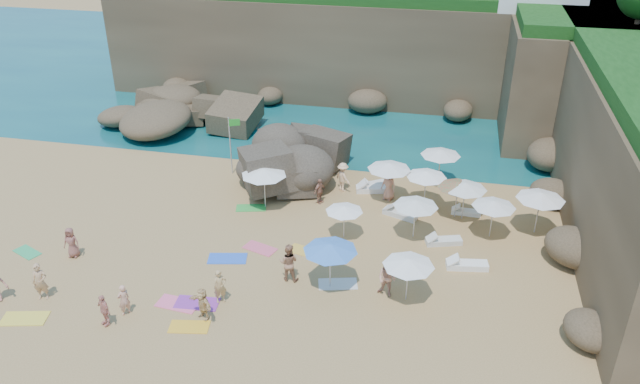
% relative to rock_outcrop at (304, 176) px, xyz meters
% --- Properties ---
extents(ground, '(120.00, 120.00, 0.00)m').
position_rel_rock_outcrop_xyz_m(ground, '(0.23, -8.48, 0.00)').
color(ground, tan).
rests_on(ground, ground).
extents(seawater, '(120.00, 120.00, 0.00)m').
position_rel_rock_outcrop_xyz_m(seawater, '(0.23, 21.52, 0.00)').
color(seawater, '#0C4751').
rests_on(seawater, ground).
extents(cliff_back, '(44.00, 8.00, 8.00)m').
position_rel_rock_outcrop_xyz_m(cliff_back, '(2.23, 16.52, 4.00)').
color(cliff_back, brown).
rests_on(cliff_back, ground).
extents(cliff_corner, '(10.00, 12.00, 8.00)m').
position_rel_rock_outcrop_xyz_m(cliff_corner, '(17.23, 11.52, 4.00)').
color(cliff_corner, brown).
rests_on(cliff_corner, ground).
extents(rock_promontory, '(12.00, 7.00, 2.00)m').
position_rel_rock_outcrop_xyz_m(rock_promontory, '(-10.77, 7.52, 0.00)').
color(rock_promontory, brown).
rests_on(rock_promontory, ground).
extents(marina_masts, '(3.10, 0.10, 6.00)m').
position_rel_rock_outcrop_xyz_m(marina_masts, '(-16.27, 21.52, 3.00)').
color(marina_masts, white).
rests_on(marina_masts, ground).
extents(rock_outcrop, '(7.25, 5.52, 2.85)m').
position_rel_rock_outcrop_xyz_m(rock_outcrop, '(0.00, 0.00, 0.00)').
color(rock_outcrop, brown).
rests_on(rock_outcrop, ground).
extents(flag_pole, '(0.72, 0.31, 3.80)m').
position_rel_rock_outcrop_xyz_m(flag_pole, '(-4.44, -0.49, 2.42)').
color(flag_pole, silver).
rests_on(flag_pole, ground).
extents(parasol_0, '(2.57, 2.57, 2.43)m').
position_rel_rock_outcrop_xyz_m(parasol_0, '(-1.25, -4.25, 2.23)').
color(parasol_0, silver).
rests_on(parasol_0, ground).
extents(parasol_1, '(2.42, 2.42, 2.29)m').
position_rel_rock_outcrop_xyz_m(parasol_1, '(8.31, 0.81, 2.10)').
color(parasol_1, silver).
rests_on(parasol_1, ground).
extents(parasol_2, '(2.52, 2.52, 2.38)m').
position_rel_rock_outcrop_xyz_m(parasol_2, '(5.51, -1.91, 2.18)').
color(parasol_2, silver).
rests_on(parasol_2, ground).
extents(parasol_3, '(2.27, 2.27, 2.15)m').
position_rel_rock_outcrop_xyz_m(parasol_3, '(11.28, -4.79, 1.97)').
color(parasol_3, silver).
rests_on(parasol_3, ground).
extents(parasol_4, '(2.53, 2.53, 2.40)m').
position_rel_rock_outcrop_xyz_m(parasol_4, '(13.65, -3.83, 2.20)').
color(parasol_4, silver).
rests_on(parasol_4, ground).
extents(parasol_5, '(1.97, 1.97, 1.87)m').
position_rel_rock_outcrop_xyz_m(parasol_5, '(3.73, -6.48, 1.71)').
color(parasol_5, silver).
rests_on(parasol_5, ground).
extents(parasol_6, '(2.30, 2.30, 2.18)m').
position_rel_rock_outcrop_xyz_m(parasol_6, '(9.42, -3.05, 2.00)').
color(parasol_6, silver).
rests_on(parasol_6, ground).
extents(parasol_7, '(2.32, 2.32, 2.20)m').
position_rel_rock_outcrop_xyz_m(parasol_7, '(7.64, -2.13, 2.01)').
color(parasol_7, silver).
rests_on(parasol_7, ground).
extents(parasol_8, '(2.35, 2.35, 2.22)m').
position_rel_rock_outcrop_xyz_m(parasol_8, '(9.81, -3.20, 2.04)').
color(parasol_8, silver).
rests_on(parasol_8, ground).
extents(parasol_9, '(2.35, 2.35, 2.22)m').
position_rel_rock_outcrop_xyz_m(parasol_9, '(7.33, -5.70, 2.04)').
color(parasol_9, silver).
rests_on(parasol_9, ground).
extents(parasol_10, '(2.53, 2.53, 2.39)m').
position_rel_rock_outcrop_xyz_m(parasol_10, '(3.89, -10.92, 2.19)').
color(parasol_10, silver).
rests_on(parasol_10, ground).
extents(parasol_11, '(2.33, 2.33, 2.20)m').
position_rel_rock_outcrop_xyz_m(parasol_11, '(7.45, -11.11, 2.02)').
color(parasol_11, silver).
rests_on(parasol_11, ground).
extents(lounger_0, '(2.14, 1.14, 0.32)m').
position_rel_rock_outcrop_xyz_m(lounger_0, '(4.55, -1.07, 0.16)').
color(lounger_0, white).
rests_on(lounger_0, ground).
extents(lounger_1, '(2.05, 1.30, 0.30)m').
position_rel_rock_outcrop_xyz_m(lounger_1, '(6.44, -3.70, 0.15)').
color(lounger_1, silver).
rests_on(lounger_1, ground).
extents(lounger_2, '(1.76, 1.46, 0.27)m').
position_rel_rock_outcrop_xyz_m(lounger_2, '(4.43, -0.48, 0.14)').
color(lounger_2, silver).
rests_on(lounger_2, ground).
extents(lounger_3, '(1.96, 1.15, 0.29)m').
position_rel_rock_outcrop_xyz_m(lounger_3, '(8.93, -6.03, 0.14)').
color(lounger_3, silver).
rests_on(lounger_3, ground).
extents(lounger_4, '(1.64, 0.57, 0.25)m').
position_rel_rock_outcrop_xyz_m(lounger_4, '(10.04, -2.66, 0.13)').
color(lounger_4, white).
rests_on(lounger_4, ground).
extents(lounger_5, '(2.09, 0.98, 0.31)m').
position_rel_rock_outcrop_xyz_m(lounger_5, '(10.13, -8.01, 0.16)').
color(lounger_5, white).
rests_on(lounger_5, ground).
extents(towel_1, '(1.98, 1.12, 0.03)m').
position_rel_rock_outcrop_xyz_m(towel_1, '(-2.54, -13.64, 0.02)').
color(towel_1, '#FC628C').
rests_on(towel_1, ground).
extents(towel_2, '(1.82, 1.13, 0.03)m').
position_rel_rock_outcrop_xyz_m(towel_2, '(-1.43, -15.00, 0.01)').
color(towel_2, gold).
rests_on(towel_2, ground).
extents(towel_3, '(1.67, 1.28, 0.03)m').
position_rel_rock_outcrop_xyz_m(towel_3, '(-11.75, -11.37, 0.01)').
color(towel_3, '#2EA35D').
rests_on(towel_3, ground).
extents(towel_4, '(2.12, 1.40, 0.03)m').
position_rel_rock_outcrop_xyz_m(towel_4, '(-8.65, -16.01, 0.02)').
color(towel_4, yellow).
rests_on(towel_4, ground).
extents(towel_5, '(1.99, 1.33, 0.03)m').
position_rel_rock_outcrop_xyz_m(towel_5, '(4.22, -10.66, 0.02)').
color(towel_5, silver).
rests_on(towel_5, ground).
extents(towel_6, '(2.03, 1.15, 0.03)m').
position_rel_rock_outcrop_xyz_m(towel_6, '(-1.71, -13.42, 0.02)').
color(towel_6, purple).
rests_on(towel_6, ground).
extents(towel_8, '(2.07, 1.34, 0.03)m').
position_rel_rock_outcrop_xyz_m(towel_8, '(-1.59, -9.75, 0.02)').
color(towel_8, blue).
rests_on(towel_8, ground).
extents(towel_9, '(1.89, 1.35, 0.03)m').
position_rel_rock_outcrop_xyz_m(towel_9, '(-0.27, -8.51, 0.02)').
color(towel_9, '#E45873').
rests_on(towel_9, ground).
extents(towel_11, '(1.86, 1.24, 0.03)m').
position_rel_rock_outcrop_xyz_m(towel_11, '(-2.01, -4.57, 0.01)').
color(towel_11, green).
rests_on(towel_11, ground).
extents(towel_12, '(1.84, 1.25, 0.03)m').
position_rel_rock_outcrop_xyz_m(towel_12, '(2.04, -8.28, 0.01)').
color(towel_12, gold).
rests_on(towel_12, ground).
extents(person_stand_0, '(0.77, 0.62, 1.83)m').
position_rel_rock_outcrop_xyz_m(person_stand_0, '(-8.68, -14.51, 0.92)').
color(person_stand_0, tan).
rests_on(person_stand_0, ground).
extents(person_stand_1, '(0.94, 0.73, 1.93)m').
position_rel_rock_outcrop_xyz_m(person_stand_1, '(1.87, -10.76, 0.96)').
color(person_stand_1, '#A67153').
rests_on(person_stand_1, ground).
extents(person_stand_2, '(1.21, 1.12, 1.81)m').
position_rel_rock_outcrop_xyz_m(person_stand_2, '(2.73, -1.31, 0.90)').
color(person_stand_2, '#F4BC8A').
rests_on(person_stand_2, ground).
extents(person_stand_3, '(0.75, 0.97, 1.53)m').
position_rel_rock_outcrop_xyz_m(person_stand_3, '(1.69, -3.12, 0.77)').
color(person_stand_3, '#A56B52').
rests_on(person_stand_3, ground).
extents(person_stand_4, '(1.03, 0.82, 1.85)m').
position_rel_rock_outcrop_xyz_m(person_stand_4, '(5.54, -1.81, 0.92)').
color(person_stand_4, tan).
rests_on(person_stand_4, ground).
extents(person_stand_5, '(1.57, 0.67, 1.64)m').
position_rel_rock_outcrop_xyz_m(person_stand_5, '(-2.03, 1.52, 0.82)').
color(person_stand_5, '#AD7756').
rests_on(person_stand_5, ground).
extents(person_stand_6, '(0.61, 0.66, 1.52)m').
position_rel_rock_outcrop_xyz_m(person_stand_6, '(-4.49, -14.74, 0.76)').
color(person_stand_6, '#E5A182').
rests_on(person_stand_6, ground).
extents(person_lie_1, '(1.51, 1.74, 0.37)m').
position_rel_rock_outcrop_xyz_m(person_lie_1, '(-4.97, -15.58, 0.18)').
color(person_lie_1, '#E0927F').
rests_on(person_lie_1, ground).
extents(person_lie_2, '(0.98, 1.69, 0.43)m').
position_rel_rock_outcrop_xyz_m(person_lie_2, '(-9.20, -11.17, 0.21)').
color(person_lie_2, '#8D5246').
rests_on(person_lie_2, ground).
extents(person_lie_3, '(1.96, 2.00, 0.40)m').
position_rel_rock_outcrop_xyz_m(person_lie_3, '(-1.03, -14.30, 0.20)').
color(person_lie_3, tan).
rests_on(person_lie_3, ground).
extents(person_lie_4, '(1.42, 1.70, 0.39)m').
position_rel_rock_outcrop_xyz_m(person_lie_4, '(-0.68, -13.07, 0.20)').
color(person_lie_4, tan).
rests_on(person_lie_4, ground).
extents(person_lie_5, '(1.47, 2.00, 0.69)m').
position_rel_rock_outcrop_xyz_m(person_lie_5, '(6.52, -11.02, 0.34)').
color(person_lie_5, tan).
rests_on(person_lie_5, ground).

